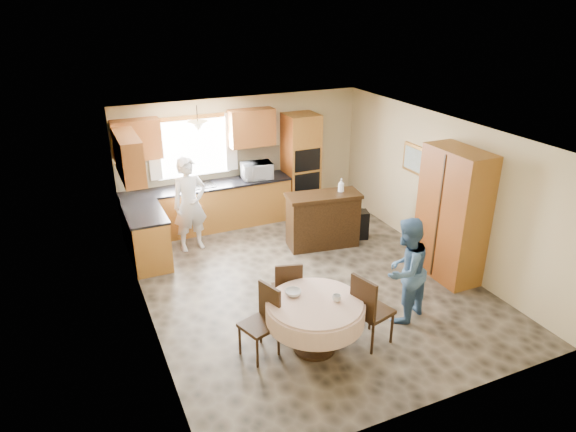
# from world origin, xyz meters

# --- Properties ---
(floor) EXTENTS (5.00, 6.00, 0.01)m
(floor) POSITION_xyz_m (0.00, 0.00, 0.00)
(floor) COLOR brown
(floor) RESTS_ON ground
(ceiling) EXTENTS (5.00, 6.00, 0.01)m
(ceiling) POSITION_xyz_m (0.00, 0.00, 2.50)
(ceiling) COLOR white
(ceiling) RESTS_ON wall_back
(wall_back) EXTENTS (5.00, 0.02, 2.50)m
(wall_back) POSITION_xyz_m (0.00, 3.00, 1.25)
(wall_back) COLOR tan
(wall_back) RESTS_ON floor
(wall_front) EXTENTS (5.00, 0.02, 2.50)m
(wall_front) POSITION_xyz_m (0.00, -3.00, 1.25)
(wall_front) COLOR tan
(wall_front) RESTS_ON floor
(wall_left) EXTENTS (0.02, 6.00, 2.50)m
(wall_left) POSITION_xyz_m (-2.50, 0.00, 1.25)
(wall_left) COLOR tan
(wall_left) RESTS_ON floor
(wall_right) EXTENTS (0.02, 6.00, 2.50)m
(wall_right) POSITION_xyz_m (2.50, 0.00, 1.25)
(wall_right) COLOR tan
(wall_right) RESTS_ON floor
(window) EXTENTS (1.40, 0.03, 1.10)m
(window) POSITION_xyz_m (-1.00, 2.98, 1.60)
(window) COLOR white
(window) RESTS_ON wall_back
(curtain_left) EXTENTS (0.22, 0.02, 1.15)m
(curtain_left) POSITION_xyz_m (-1.75, 2.93, 1.65)
(curtain_left) COLOR white
(curtain_left) RESTS_ON wall_back
(curtain_right) EXTENTS (0.22, 0.02, 1.15)m
(curtain_right) POSITION_xyz_m (-0.25, 2.93, 1.65)
(curtain_right) COLOR white
(curtain_right) RESTS_ON wall_back
(base_cab_back) EXTENTS (3.30, 0.60, 0.88)m
(base_cab_back) POSITION_xyz_m (-0.85, 2.70, 0.44)
(base_cab_back) COLOR #AC7E2E
(base_cab_back) RESTS_ON floor
(counter_back) EXTENTS (3.30, 0.64, 0.04)m
(counter_back) POSITION_xyz_m (-0.85, 2.70, 0.90)
(counter_back) COLOR black
(counter_back) RESTS_ON base_cab_back
(base_cab_left) EXTENTS (0.60, 1.20, 0.88)m
(base_cab_left) POSITION_xyz_m (-2.20, 1.80, 0.44)
(base_cab_left) COLOR #AC7E2E
(base_cab_left) RESTS_ON floor
(counter_left) EXTENTS (0.64, 1.20, 0.04)m
(counter_left) POSITION_xyz_m (-2.20, 1.80, 0.90)
(counter_left) COLOR black
(counter_left) RESTS_ON base_cab_left
(backsplash) EXTENTS (3.30, 0.02, 0.55)m
(backsplash) POSITION_xyz_m (-0.85, 2.99, 1.18)
(backsplash) COLOR #C5B78B
(backsplash) RESTS_ON wall_back
(wall_cab_left) EXTENTS (0.85, 0.33, 0.72)m
(wall_cab_left) POSITION_xyz_m (-2.05, 2.83, 1.91)
(wall_cab_left) COLOR #BB6A2E
(wall_cab_left) RESTS_ON wall_back
(wall_cab_right) EXTENTS (0.90, 0.33, 0.72)m
(wall_cab_right) POSITION_xyz_m (0.15, 2.83, 1.91)
(wall_cab_right) COLOR #BB6A2E
(wall_cab_right) RESTS_ON wall_back
(wall_cab_side) EXTENTS (0.33, 1.20, 0.72)m
(wall_cab_side) POSITION_xyz_m (-2.33, 1.80, 1.91)
(wall_cab_side) COLOR #BB6A2E
(wall_cab_side) RESTS_ON wall_left
(oven_tower) EXTENTS (0.66, 0.62, 2.12)m
(oven_tower) POSITION_xyz_m (1.15, 2.69, 1.06)
(oven_tower) COLOR #AC7E2E
(oven_tower) RESTS_ON floor
(oven_upper) EXTENTS (0.56, 0.01, 0.45)m
(oven_upper) POSITION_xyz_m (1.15, 2.38, 1.25)
(oven_upper) COLOR black
(oven_upper) RESTS_ON oven_tower
(oven_lower) EXTENTS (0.56, 0.01, 0.45)m
(oven_lower) POSITION_xyz_m (1.15, 2.38, 0.75)
(oven_lower) COLOR black
(oven_lower) RESTS_ON oven_tower
(pendant) EXTENTS (0.36, 0.36, 0.18)m
(pendant) POSITION_xyz_m (-1.00, 2.50, 2.12)
(pendant) COLOR beige
(pendant) RESTS_ON ceiling
(sideboard) EXTENTS (1.40, 0.74, 0.95)m
(sideboard) POSITION_xyz_m (0.85, 1.11, 0.48)
(sideboard) COLOR #321E0D
(sideboard) RESTS_ON floor
(space_heater) EXTENTS (0.46, 0.37, 0.54)m
(space_heater) POSITION_xyz_m (1.60, 1.12, 0.27)
(space_heater) COLOR black
(space_heater) RESTS_ON floor
(cupboard) EXTENTS (0.56, 1.13, 2.15)m
(cupboard) POSITION_xyz_m (2.22, -0.68, 1.08)
(cupboard) COLOR #AC7E2E
(cupboard) RESTS_ON floor
(dining_table) EXTENTS (1.27, 1.27, 0.72)m
(dining_table) POSITION_xyz_m (-0.66, -1.56, 0.56)
(dining_table) COLOR #321E0D
(dining_table) RESTS_ON floor
(chair_left) EXTENTS (0.52, 0.52, 0.96)m
(chair_left) POSITION_xyz_m (-1.29, -1.34, 0.53)
(chair_left) COLOR #321E0D
(chair_left) RESTS_ON floor
(chair_back) EXTENTS (0.49, 0.49, 0.93)m
(chair_back) POSITION_xyz_m (-0.71, -0.79, 0.51)
(chair_back) COLOR #321E0D
(chair_back) RESTS_ON floor
(chair_right) EXTENTS (0.55, 0.55, 1.03)m
(chair_right) POSITION_xyz_m (0.02, -1.75, 0.57)
(chair_right) COLOR #321E0D
(chair_right) RESTS_ON floor
(framed_picture) EXTENTS (0.06, 0.62, 0.51)m
(framed_picture) POSITION_xyz_m (2.47, 0.70, 1.58)
(framed_picture) COLOR gold
(framed_picture) RESTS_ON wall_right
(microwave) EXTENTS (0.62, 0.45, 0.33)m
(microwave) POSITION_xyz_m (0.16, 2.65, 1.08)
(microwave) COLOR silver
(microwave) RESTS_ON counter_back
(person_sink) EXTENTS (0.68, 0.49, 1.73)m
(person_sink) POSITION_xyz_m (-1.38, 1.97, 0.87)
(person_sink) COLOR silver
(person_sink) RESTS_ON floor
(person_dining) EXTENTS (0.92, 0.83, 1.55)m
(person_dining) POSITION_xyz_m (0.80, -1.43, 0.77)
(person_dining) COLOR #3C5D83
(person_dining) RESTS_ON floor
(bowl_sideboard) EXTENTS (0.26, 0.26, 0.05)m
(bowl_sideboard) POSITION_xyz_m (0.64, 1.11, 0.98)
(bowl_sideboard) COLOR #B2B2B2
(bowl_sideboard) RESTS_ON sideboard
(bottle_sideboard) EXTENTS (0.15, 0.15, 0.30)m
(bottle_sideboard) POSITION_xyz_m (1.20, 1.11, 1.10)
(bottle_sideboard) COLOR silver
(bottle_sideboard) RESTS_ON sideboard
(cup_table) EXTENTS (0.12, 0.12, 0.09)m
(cup_table) POSITION_xyz_m (-0.41, -1.65, 0.77)
(cup_table) COLOR #B2B2B2
(cup_table) RESTS_ON dining_table
(bowl_table) EXTENTS (0.25, 0.25, 0.07)m
(bowl_table) POSITION_xyz_m (-0.85, -1.30, 0.76)
(bowl_table) COLOR #B2B2B2
(bowl_table) RESTS_ON dining_table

